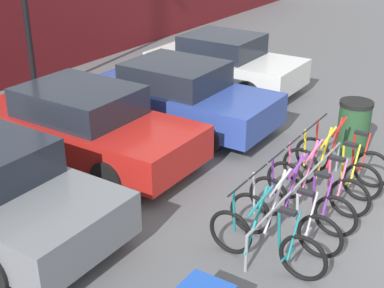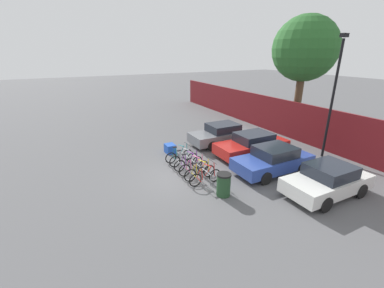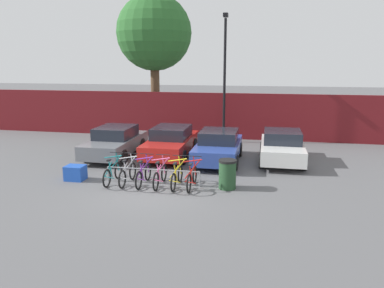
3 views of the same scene
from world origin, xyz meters
TOP-DOWN VIEW (x-y plane):
  - ground_plane at (0.00, 0.00)m, footprint 120.00×120.00m
  - bike_rack at (-0.21, 0.68)m, footprint 3.49×0.04m
  - bicycle_teal at (-1.69, 0.53)m, footprint 0.68×1.71m
  - bicycle_silver at (-1.11, 0.53)m, footprint 0.68×1.71m
  - bicycle_purple at (-0.51, 0.53)m, footprint 0.68×1.71m
  - bicycle_pink at (0.11, 0.53)m, footprint 0.68×1.71m
  - bicycle_yellow at (0.72, 0.53)m, footprint 0.68×1.71m
  - bicycle_red at (1.26, 0.53)m, footprint 0.68×1.71m
  - car_red at (-0.58, 4.79)m, footprint 1.91×4.44m
  - car_blue at (1.72, 4.27)m, footprint 1.91×4.14m
  - car_white at (4.46, 4.75)m, footprint 1.91×3.91m
  - trash_bin at (2.48, 0.73)m, footprint 0.63×0.63m

SIDE VIEW (x-z plane):
  - ground_plane at x=0.00m, z-range 0.00..0.00m
  - bicycle_teal at x=-1.69m, z-range -0.15..0.90m
  - bicycle_silver at x=-1.11m, z-range -0.15..0.90m
  - bicycle_purple at x=-0.51m, z-range -0.15..0.90m
  - bicycle_pink at x=0.11m, z-range -0.15..0.90m
  - bicycle_yellow at x=0.72m, z-range -0.15..0.90m
  - bicycle_red at x=1.26m, z-range -0.15..0.90m
  - bike_rack at x=-0.21m, z-range 0.20..0.77m
  - trash_bin at x=2.48m, z-range 0.00..1.03m
  - car_white at x=4.46m, z-range -0.01..1.39m
  - car_blue at x=1.72m, z-range -0.01..1.39m
  - car_red at x=-0.58m, z-range -0.01..1.39m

